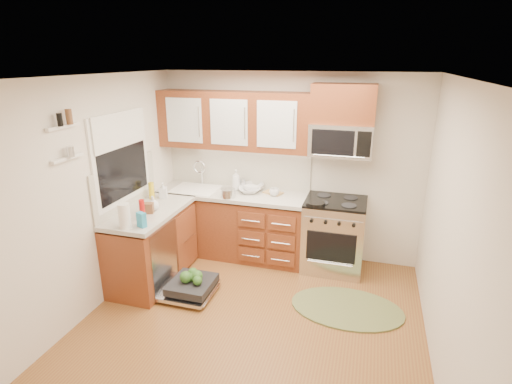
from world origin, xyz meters
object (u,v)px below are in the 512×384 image
(dishwasher, at_px, (189,287))
(bowl_b, at_px, (253,187))
(bowl_a, at_px, (249,190))
(cutting_board, at_px, (273,193))
(cup, at_px, (274,192))
(paper_towel_roll, at_px, (125,216))
(range, at_px, (334,235))
(stock_pot, at_px, (228,193))
(upper_cabinets, at_px, (234,120))
(skillet, at_px, (316,204))
(microwave, at_px, (341,140))
(sink, at_px, (196,198))
(rug, at_px, (347,308))

(dishwasher, relative_size, bowl_b, 2.39)
(bowl_a, bearing_deg, cutting_board, 11.60)
(bowl_b, distance_m, cup, 0.37)
(paper_towel_roll, bearing_deg, range, 34.84)
(stock_pot, relative_size, cutting_board, 0.77)
(upper_cabinets, bearing_deg, cutting_board, -2.57)
(stock_pot, height_order, cutting_board, stock_pot)
(skillet, relative_size, cup, 1.81)
(stock_pot, bearing_deg, cutting_board, 32.22)
(upper_cabinets, relative_size, microwave, 2.70)
(sink, bearing_deg, cup, 1.68)
(dishwasher, height_order, cutting_board, cutting_board)
(skillet, distance_m, cup, 0.65)
(upper_cabinets, height_order, range, upper_cabinets)
(sink, bearing_deg, dishwasher, -70.80)
(paper_towel_roll, bearing_deg, bowl_b, 59.90)
(upper_cabinets, relative_size, cup, 16.02)
(upper_cabinets, xyz_separation_m, sink, (-0.52, -0.16, -1.07))
(upper_cabinets, bearing_deg, microwave, -1.02)
(bowl_a, bearing_deg, upper_cabinets, 159.50)
(bowl_a, relative_size, cup, 2.25)
(upper_cabinets, distance_m, cutting_board, 1.09)
(sink, bearing_deg, skillet, -8.00)
(upper_cabinets, xyz_separation_m, range, (1.41, -0.15, -1.40))
(cup, bearing_deg, stock_pot, -157.52)
(range, distance_m, bowl_b, 1.26)
(skillet, bearing_deg, bowl_a, 162.05)
(sink, relative_size, bowl_a, 2.15)
(cutting_board, bearing_deg, paper_towel_roll, -128.17)
(cutting_board, height_order, cup, cup)
(sink, xyz_separation_m, dishwasher, (0.39, -1.12, -0.70))
(bowl_a, bearing_deg, rug, -33.60)
(cutting_board, bearing_deg, stock_pot, -147.78)
(cup, bearing_deg, microwave, 6.84)
(microwave, bearing_deg, bowl_a, -176.81)
(dishwasher, xyz_separation_m, stock_pot, (0.17, 0.92, 0.88))
(dishwasher, height_order, stock_pot, stock_pot)
(bowl_a, height_order, bowl_b, bowl_b)
(skillet, relative_size, cutting_board, 0.93)
(microwave, distance_m, rug, 1.99)
(sink, height_order, paper_towel_roll, paper_towel_roll)
(dishwasher, bearing_deg, skillet, 33.75)
(skillet, bearing_deg, dishwasher, -146.25)
(stock_pot, bearing_deg, dishwasher, -100.31)
(rug, bearing_deg, cup, 139.51)
(sink, height_order, rug, sink)
(upper_cabinets, relative_size, sink, 3.31)
(dishwasher, bearing_deg, cup, 57.65)
(cup, bearing_deg, dishwasher, -122.35)
(sink, height_order, cutting_board, cutting_board)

